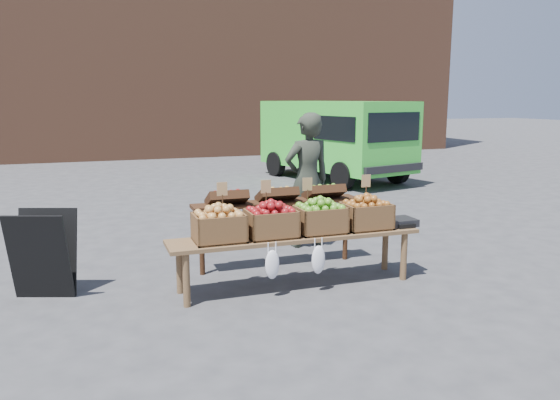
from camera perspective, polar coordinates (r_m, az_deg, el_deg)
name	(u,v)px	position (r m, az deg, el deg)	size (l,w,h in m)	color
ground	(246,290)	(5.82, -3.62, -9.34)	(80.00, 80.00, 0.00)	#3F3F41
brick_building	(123,9)	(20.54, -16.04, 18.65)	(24.00, 4.00, 10.00)	brown
delivery_van	(334,141)	(13.49, 5.70, 6.17)	(1.95, 4.26, 1.91)	green
vendor	(307,180)	(7.30, 2.86, 2.06)	(0.66, 0.43, 1.80)	#2B3126
chalkboard_sign	(43,254)	(5.96, -23.51, -5.20)	(0.59, 0.33, 0.90)	black
back_table	(277,224)	(6.43, -0.33, -2.53)	(2.10, 0.44, 1.04)	black
display_bench	(296,260)	(5.83, 1.65, -6.32)	(2.70, 0.56, 0.57)	brown
crate_golden_apples	(219,227)	(5.48, -6.40, -2.87)	(0.50, 0.40, 0.28)	gold
crate_russet_pears	(271,223)	(5.63, -0.94, -2.45)	(0.50, 0.40, 0.28)	maroon
crate_red_apples	(320,219)	(5.82, 4.20, -2.04)	(0.50, 0.40, 0.28)	#4A8125
crate_green_apples	(366,216)	(6.06, 8.97, -1.64)	(0.50, 0.40, 0.28)	#A06319
weighing_scale	(399,222)	(6.29, 12.35, -2.24)	(0.34, 0.30, 0.08)	black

